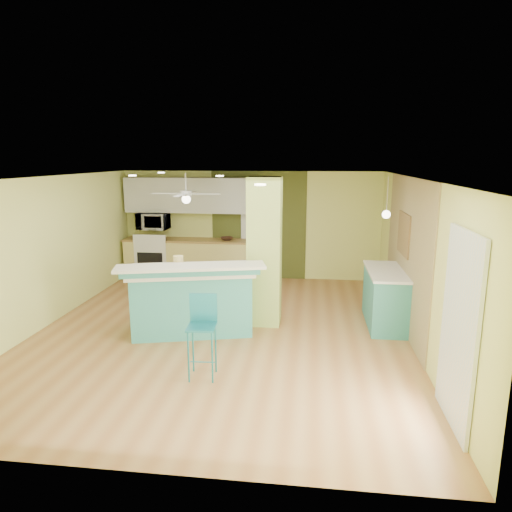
# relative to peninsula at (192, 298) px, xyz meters

# --- Properties ---
(floor) EXTENTS (6.00, 7.00, 0.01)m
(floor) POSITION_rel_peninsula_xyz_m (0.48, 0.04, -0.56)
(floor) COLOR #9F6737
(floor) RESTS_ON ground
(ceiling) EXTENTS (6.00, 7.00, 0.01)m
(ceiling) POSITION_rel_peninsula_xyz_m (0.48, 0.04, 1.95)
(ceiling) COLOR white
(ceiling) RESTS_ON wall_back
(wall_back) EXTENTS (6.00, 0.01, 2.50)m
(wall_back) POSITION_rel_peninsula_xyz_m (0.48, 3.55, 0.69)
(wall_back) COLOR #E0E67B
(wall_back) RESTS_ON floor
(wall_front) EXTENTS (6.00, 0.01, 2.50)m
(wall_front) POSITION_rel_peninsula_xyz_m (0.48, -3.46, 0.69)
(wall_front) COLOR #E0E67B
(wall_front) RESTS_ON floor
(wall_left) EXTENTS (0.01, 7.00, 2.50)m
(wall_left) POSITION_rel_peninsula_xyz_m (-2.52, 0.04, 0.69)
(wall_left) COLOR #E0E67B
(wall_left) RESTS_ON floor
(wall_right) EXTENTS (0.01, 7.00, 2.50)m
(wall_right) POSITION_rel_peninsula_xyz_m (3.49, 0.04, 0.69)
(wall_right) COLOR #E0E67B
(wall_right) RESTS_ON floor
(wood_panel) EXTENTS (0.02, 3.40, 2.50)m
(wood_panel) POSITION_rel_peninsula_xyz_m (3.47, 0.64, 0.69)
(wood_panel) COLOR #8E7A51
(wood_panel) RESTS_ON floor
(olive_accent) EXTENTS (2.20, 0.02, 2.50)m
(olive_accent) POSITION_rel_peninsula_xyz_m (0.68, 3.53, 0.69)
(olive_accent) COLOR #495020
(olive_accent) RESTS_ON floor
(interior_door) EXTENTS (0.82, 0.05, 2.00)m
(interior_door) POSITION_rel_peninsula_xyz_m (0.68, 3.50, 0.44)
(interior_door) COLOR silver
(interior_door) RESTS_ON floor
(french_door) EXTENTS (0.04, 1.08, 2.10)m
(french_door) POSITION_rel_peninsula_xyz_m (3.45, -2.26, 0.49)
(french_door) COLOR white
(french_door) RESTS_ON floor
(column) EXTENTS (0.55, 0.55, 2.50)m
(column) POSITION_rel_peninsula_xyz_m (1.13, 0.54, 0.69)
(column) COLOR #A4BC57
(column) RESTS_ON floor
(kitchen_run) EXTENTS (3.25, 0.63, 0.94)m
(kitchen_run) POSITION_rel_peninsula_xyz_m (-0.82, 3.24, -0.09)
(kitchen_run) COLOR #E2D176
(kitchen_run) RESTS_ON floor
(stove) EXTENTS (0.76, 0.66, 1.08)m
(stove) POSITION_rel_peninsula_xyz_m (-1.77, 3.23, -0.10)
(stove) COLOR white
(stove) RESTS_ON floor
(upper_cabinets) EXTENTS (3.20, 0.34, 0.80)m
(upper_cabinets) POSITION_rel_peninsula_xyz_m (-0.82, 3.36, 1.39)
(upper_cabinets) COLOR silver
(upper_cabinets) RESTS_ON wall_back
(microwave) EXTENTS (0.70, 0.48, 0.39)m
(microwave) POSITION_rel_peninsula_xyz_m (-1.77, 3.24, 0.79)
(microwave) COLOR white
(microwave) RESTS_ON wall_back
(ceiling_fan) EXTENTS (1.41, 1.41, 0.61)m
(ceiling_fan) POSITION_rel_peninsula_xyz_m (-0.62, 2.04, 1.52)
(ceiling_fan) COLOR silver
(ceiling_fan) RESTS_ON ceiling
(pendant_lamp) EXTENTS (0.14, 0.14, 0.69)m
(pendant_lamp) POSITION_rel_peninsula_xyz_m (3.13, 0.79, 1.33)
(pendant_lamp) COLOR silver
(pendant_lamp) RESTS_ON ceiling
(wall_decor) EXTENTS (0.03, 0.90, 0.70)m
(wall_decor) POSITION_rel_peninsula_xyz_m (3.45, 0.84, 0.99)
(wall_decor) COLOR brown
(wall_decor) RESTS_ON wood_panel
(peninsula) EXTENTS (2.35, 1.68, 1.21)m
(peninsula) POSITION_rel_peninsula_xyz_m (0.00, 0.00, 0.00)
(peninsula) COLOR teal
(peninsula) RESTS_ON floor
(bar_stool) EXTENTS (0.38, 0.38, 1.09)m
(bar_stool) POSITION_rel_peninsula_xyz_m (0.54, -1.51, 0.17)
(bar_stool) COLOR #1C717F
(bar_stool) RESTS_ON floor
(side_counter) EXTENTS (0.63, 1.48, 0.95)m
(side_counter) POSITION_rel_peninsula_xyz_m (3.18, 0.69, -0.08)
(side_counter) COLOR teal
(side_counter) RESTS_ON floor
(fruit_bowl) EXTENTS (0.39, 0.39, 0.07)m
(fruit_bowl) POSITION_rel_peninsula_xyz_m (-0.03, 3.23, 0.42)
(fruit_bowl) COLOR #321C14
(fruit_bowl) RESTS_ON kitchen_run
(canister) EXTENTS (0.16, 0.16, 0.18)m
(canister) POSITION_rel_peninsula_xyz_m (-0.26, 0.16, 0.58)
(canister) COLOR yellow
(canister) RESTS_ON peninsula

